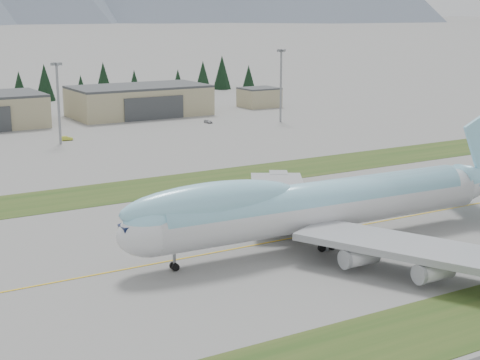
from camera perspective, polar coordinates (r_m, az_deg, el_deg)
ground at (r=118.84m, az=0.58°, el=-5.19°), size 7000.00×7000.00×0.00m
grass_strip_near at (r=90.72m, az=13.37°, el=-11.52°), size 400.00×14.00×0.08m
grass_strip_far at (r=157.59m, az=-7.93°, el=-0.73°), size 400.00×18.00×0.08m
taxiway_line_main at (r=118.84m, az=0.58°, el=-5.19°), size 400.00×0.40×0.02m
boeing_747_freighter at (r=118.66m, az=6.27°, el=-1.87°), size 77.82×67.44×20.58m
hangar_right at (r=269.17m, az=-7.83°, el=6.13°), size 48.00×26.60×10.80m
control_shed at (r=290.65m, az=1.50°, el=6.44°), size 14.00×12.00×7.60m
floodlight_masts at (r=212.28m, az=-16.52°, el=6.84°), size 175.44×6.85×24.44m
service_vehicle_b at (r=220.98m, az=-13.33°, el=3.00°), size 4.15×2.21×1.30m
service_vehicle_c at (r=248.86m, az=-2.48°, el=4.43°), size 2.02×3.80×1.05m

